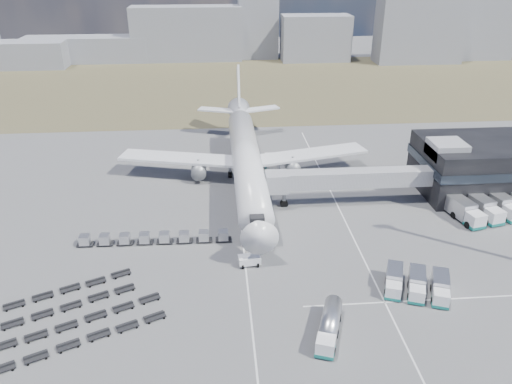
{
  "coord_description": "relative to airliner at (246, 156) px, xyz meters",
  "views": [
    {
      "loc": [
        -5.36,
        -59.54,
        42.49
      ],
      "look_at": [
        0.9,
        18.51,
        4.0
      ],
      "focal_mm": 35.0,
      "sensor_mm": 36.0,
      "label": 1
    }
  ],
  "objects": [
    {
      "name": "ground",
      "position": [
        0.0,
        -32.38,
        -5.29
      ],
      "size": [
        420.0,
        420.0,
        0.0
      ],
      "primitive_type": "plane",
      "color": "#565659",
      "rests_on": "ground"
    },
    {
      "name": "grass_strip",
      "position": [
        0.0,
        77.62,
        -5.29
      ],
      "size": [
        420.0,
        90.0,
        0.01
      ],
      "primitive_type": "cube",
      "color": "#4C442D",
      "rests_on": "ground"
    },
    {
      "name": "lane_markings",
      "position": [
        9.77,
        -29.38,
        -5.29
      ],
      "size": [
        47.12,
        110.0,
        0.01
      ],
      "color": "silver",
      "rests_on": "ground"
    },
    {
      "name": "terminal",
      "position": [
        47.77,
        -8.41,
        -0.04
      ],
      "size": [
        30.4,
        16.4,
        11.0
      ],
      "color": "black",
      "rests_on": "ground"
    },
    {
      "name": "jet_bridge",
      "position": [
        15.9,
        -11.95,
        -0.24
      ],
      "size": [
        30.3,
        3.8,
        7.05
      ],
      "color": "#939399",
      "rests_on": "ground"
    },
    {
      "name": "airliner",
      "position": [
        0.0,
        0.0,
        0.0
      ],
      "size": [
        51.59,
        64.53,
        17.62
      ],
      "color": "white",
      "rests_on": "ground"
    },
    {
      "name": "skyline",
      "position": [
        7.9,
        117.86,
        4.33
      ],
      "size": [
        293.58,
        27.39,
        25.57
      ],
      "color": "gray",
      "rests_on": "ground"
    },
    {
      "name": "fuel_tanker",
      "position": [
        7.22,
        -45.91,
        -3.86
      ],
      "size": [
        5.06,
        9.08,
        2.86
      ],
      "rotation": [
        0.0,
        0.0,
        -0.34
      ],
      "color": "white",
      "rests_on": "ground"
    },
    {
      "name": "pushback_tug",
      "position": [
        -1.39,
        -30.19,
        -4.56
      ],
      "size": [
        3.45,
        2.19,
        1.47
      ],
      "primitive_type": "cube",
      "rotation": [
        0.0,
        0.0,
        0.11
      ],
      "color": "white",
      "rests_on": "ground"
    },
    {
      "name": "catering_truck",
      "position": [
        5.63,
        4.1,
        -3.87
      ],
      "size": [
        2.59,
        6.11,
        2.79
      ],
      "rotation": [
        0.0,
        0.0,
        -0.02
      ],
      "color": "white",
      "rests_on": "ground"
    },
    {
      "name": "service_trucks_near",
      "position": [
        20.89,
        -38.55,
        -3.93
      ],
      "size": [
        9.86,
        8.67,
        2.5
      ],
      "rotation": [
        0.0,
        0.0,
        -0.35
      ],
      "color": "white",
      "rests_on": "ground"
    },
    {
      "name": "service_trucks_far",
      "position": [
        42.15,
        -18.35,
        -3.57
      ],
      "size": [
        15.66,
        10.88,
        3.17
      ],
      "rotation": [
        0.0,
        0.0,
        0.23
      ],
      "color": "white",
      "rests_on": "ground"
    },
    {
      "name": "uld_row",
      "position": [
        -16.01,
        -22.98,
        -4.31
      ],
      "size": [
        24.39,
        1.93,
        1.65
      ],
      "rotation": [
        0.0,
        0.0,
        -0.02
      ],
      "color": "black",
      "rests_on": "ground"
    },
    {
      "name": "baggage_dollies",
      "position": [
        -27.74,
        -41.35,
        -4.97
      ],
      "size": [
        29.42,
        22.52,
        0.64
      ],
      "rotation": [
        0.0,
        0.0,
        0.43
      ],
      "color": "black",
      "rests_on": "ground"
    }
  ]
}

